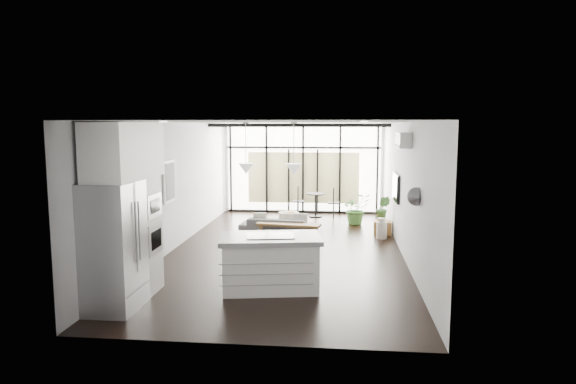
% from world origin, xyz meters
% --- Properties ---
extents(floor, '(5.00, 10.00, 0.00)m').
position_xyz_m(floor, '(0.00, 0.00, 0.00)').
color(floor, black).
rests_on(floor, ground).
extents(ceiling, '(5.00, 10.00, 0.00)m').
position_xyz_m(ceiling, '(0.00, 0.00, 2.80)').
color(ceiling, silver).
rests_on(ceiling, ground).
extents(wall_left, '(0.02, 10.00, 2.80)m').
position_xyz_m(wall_left, '(-2.50, 0.00, 1.40)').
color(wall_left, white).
rests_on(wall_left, ground).
extents(wall_right, '(0.02, 10.00, 2.80)m').
position_xyz_m(wall_right, '(2.50, 0.00, 1.40)').
color(wall_right, white).
rests_on(wall_right, ground).
extents(wall_back, '(5.00, 0.02, 2.80)m').
position_xyz_m(wall_back, '(0.00, 5.00, 1.40)').
color(wall_back, white).
rests_on(wall_back, ground).
extents(wall_front, '(5.00, 0.02, 2.80)m').
position_xyz_m(wall_front, '(0.00, -5.00, 1.40)').
color(wall_front, white).
rests_on(wall_front, ground).
extents(glazing, '(5.00, 0.20, 2.80)m').
position_xyz_m(glazing, '(0.00, 4.88, 1.40)').
color(glazing, black).
rests_on(glazing, ground).
extents(skylight, '(4.70, 1.90, 0.06)m').
position_xyz_m(skylight, '(0.00, 4.00, 2.77)').
color(skylight, silver).
rests_on(skylight, ceiling).
extents(neighbour_building, '(3.50, 0.02, 1.60)m').
position_xyz_m(neighbour_building, '(0.00, 4.95, 1.10)').
color(neighbour_building, beige).
rests_on(neighbour_building, ground).
extents(island, '(1.81, 1.26, 0.91)m').
position_xyz_m(island, '(0.02, -2.79, 0.46)').
color(island, white).
rests_on(island, floor).
extents(cooktop, '(0.86, 0.64, 0.01)m').
position_xyz_m(cooktop, '(0.02, -2.79, 0.92)').
color(cooktop, black).
rests_on(cooktop, island).
extents(fridge, '(0.74, 0.93, 1.92)m').
position_xyz_m(fridge, '(-2.18, -3.95, 0.96)').
color(fridge, '#A9A9AE').
rests_on(fridge, floor).
extents(appliance_column, '(0.69, 0.72, 2.67)m').
position_xyz_m(appliance_column, '(-2.17, -3.15, 1.33)').
color(appliance_column, white).
rests_on(appliance_column, floor).
extents(upper_cabinets, '(0.62, 1.75, 0.86)m').
position_xyz_m(upper_cabinets, '(-2.12, -3.50, 2.35)').
color(upper_cabinets, white).
rests_on(upper_cabinets, wall_left).
extents(pendant_left, '(0.26, 0.26, 0.18)m').
position_xyz_m(pendant_left, '(-0.40, -2.65, 2.02)').
color(pendant_left, silver).
rests_on(pendant_left, ceiling).
extents(pendant_right, '(0.26, 0.26, 0.18)m').
position_xyz_m(pendant_right, '(0.40, -2.65, 2.02)').
color(pendant_right, silver).
rests_on(pendant_right, ceiling).
extents(sofa, '(1.84, 0.68, 0.71)m').
position_xyz_m(sofa, '(-0.33, 1.07, 0.35)').
color(sofa, '#535355').
rests_on(sofa, floor).
extents(console_bench, '(1.52, 0.61, 0.48)m').
position_xyz_m(console_bench, '(-0.02, 0.59, 0.24)').
color(console_bench, brown).
rests_on(console_bench, floor).
extents(pouf, '(0.57, 0.57, 0.43)m').
position_xyz_m(pouf, '(-0.20, 2.39, 0.21)').
color(pouf, beige).
rests_on(pouf, floor).
extents(crate, '(0.46, 0.46, 0.33)m').
position_xyz_m(crate, '(2.25, 1.90, 0.16)').
color(crate, brown).
rests_on(crate, floor).
extents(plant_tall, '(1.07, 1.11, 0.67)m').
position_xyz_m(plant_tall, '(1.61, 3.17, 0.34)').
color(plant_tall, '#3E6F2E').
rests_on(plant_tall, floor).
extents(plant_crate, '(0.53, 0.72, 0.29)m').
position_xyz_m(plant_crate, '(2.25, 1.90, 0.47)').
color(plant_crate, '#3E6F2E').
rests_on(plant_crate, crate).
extents(milk_can, '(0.29, 0.29, 0.50)m').
position_xyz_m(milk_can, '(2.18, 1.36, 0.25)').
color(milk_can, beige).
rests_on(milk_can, floor).
extents(bistro_set, '(1.76, 0.98, 0.80)m').
position_xyz_m(bistro_set, '(0.43, 4.17, 0.40)').
color(bistro_set, black).
rests_on(bistro_set, floor).
extents(tv, '(0.05, 1.10, 0.65)m').
position_xyz_m(tv, '(2.46, 1.00, 1.30)').
color(tv, black).
rests_on(tv, wall_right).
extents(ac_unit, '(0.22, 0.90, 0.30)m').
position_xyz_m(ac_unit, '(2.38, -0.80, 2.45)').
color(ac_unit, silver).
rests_on(ac_unit, wall_right).
extents(framed_art, '(0.04, 0.70, 0.90)m').
position_xyz_m(framed_art, '(-2.47, -0.50, 1.55)').
color(framed_art, black).
rests_on(framed_art, wall_left).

